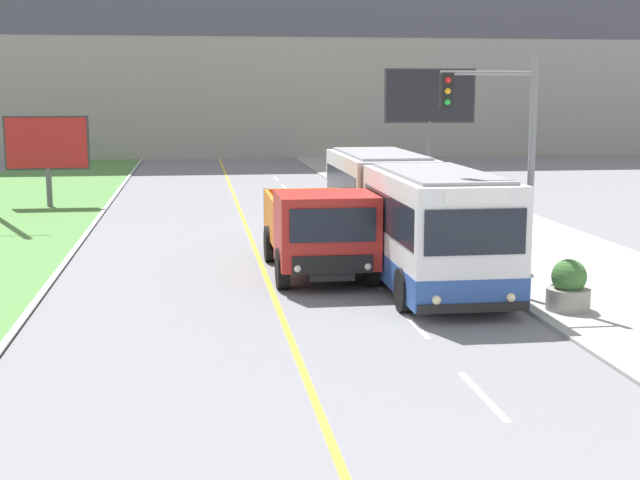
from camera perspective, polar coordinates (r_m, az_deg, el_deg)
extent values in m
cube|color=silver|center=(14.98, 10.38, -9.77)|extent=(0.12, 2.40, 0.01)
cube|color=silver|center=(19.21, 6.06, -5.35)|extent=(0.12, 2.40, 0.01)
cube|color=silver|center=(23.57, 3.35, -2.52)|extent=(0.12, 2.40, 0.01)
cube|color=silver|center=(28.01, 1.50, -0.58)|extent=(0.12, 2.40, 0.01)
cube|color=silver|center=(32.50, 0.16, 0.83)|extent=(0.12, 2.40, 0.01)
cube|color=silver|center=(37.01, -0.86, 1.89)|extent=(0.12, 2.40, 0.01)
cube|color=silver|center=(41.54, -1.65, 2.72)|extent=(0.12, 2.40, 0.01)
cube|color=silver|center=(46.09, -2.29, 3.39)|extent=(0.12, 2.40, 0.01)
cube|color=silver|center=(50.64, -2.81, 3.94)|extent=(0.12, 2.40, 0.01)
cube|color=white|center=(21.77, 7.48, 0.69)|extent=(2.50, 5.95, 2.65)
cube|color=#2D519E|center=(21.94, 7.43, -1.83)|extent=(2.52, 5.97, 0.70)
cube|color=black|center=(21.71, 7.51, 1.72)|extent=(2.52, 5.47, 0.93)
cube|color=gray|center=(21.61, 7.56, 4.27)|extent=(2.13, 5.36, 0.08)
cube|color=white|center=(28.37, 3.80, 2.79)|extent=(2.50, 5.95, 2.65)
cube|color=#2D519E|center=(28.50, 3.78, 0.84)|extent=(2.52, 5.97, 0.70)
cube|color=black|center=(28.33, 3.81, 3.59)|extent=(2.52, 5.47, 0.93)
cube|color=gray|center=(28.24, 3.83, 5.55)|extent=(2.13, 5.36, 0.08)
cube|color=#474747|center=(25.05, 5.40, 1.88)|extent=(2.30, 0.90, 2.44)
cube|color=black|center=(18.88, 9.93, 0.49)|extent=(2.20, 0.04, 0.98)
cube|color=black|center=(19.19, 9.80, -4.31)|extent=(2.45, 0.06, 0.20)
sphere|color=#F4EAB2|center=(18.90, 7.47, -3.83)|extent=(0.20, 0.20, 0.20)
sphere|color=#F4EAB2|center=(19.39, 12.11, -3.63)|extent=(0.20, 0.20, 0.20)
cube|color=white|center=(18.78, 9.99, 2.75)|extent=(1.38, 0.04, 0.28)
cylinder|color=black|center=(20.10, 5.41, -3.21)|extent=(0.28, 1.00, 1.00)
cylinder|color=black|center=(20.77, 11.81, -2.96)|extent=(0.28, 1.00, 1.00)
cylinder|color=black|center=(23.51, 3.40, -1.32)|extent=(0.28, 1.00, 1.00)
cylinder|color=black|center=(24.09, 8.95, -1.16)|extent=(0.28, 1.00, 1.00)
cylinder|color=black|center=(28.88, 1.23, 0.73)|extent=(0.28, 1.00, 1.00)
cylinder|color=black|center=(29.36, 5.81, 0.82)|extent=(0.28, 1.00, 1.00)
cube|color=black|center=(24.69, -0.32, -0.91)|extent=(1.11, 6.33, 0.20)
cube|color=#AD231E|center=(22.53, 0.38, 0.69)|extent=(2.47, 2.26, 1.82)
cube|color=black|center=(21.37, 0.83, 0.94)|extent=(2.10, 0.04, 0.82)
cube|color=black|center=(21.52, 0.83, -1.59)|extent=(1.97, 0.06, 0.44)
sphere|color=silver|center=(21.41, -1.45, -1.85)|extent=(0.18, 0.18, 0.18)
sphere|color=silver|center=(21.67, 3.09, -1.72)|extent=(0.18, 0.18, 0.18)
cube|color=orange|center=(25.89, -0.69, -0.06)|extent=(2.34, 3.82, 0.12)
cube|color=orange|center=(25.67, -3.15, 1.29)|extent=(0.12, 3.82, 1.40)
cube|color=orange|center=(25.95, 1.74, 1.39)|extent=(0.12, 3.82, 1.40)
cube|color=orange|center=(23.97, -0.13, 0.71)|extent=(2.34, 0.12, 1.40)
cube|color=orange|center=(27.61, -1.18, 1.88)|extent=(2.34, 0.12, 1.40)
cube|color=orange|center=(23.86, -0.13, 2.66)|extent=(2.34, 0.12, 0.24)
cylinder|color=black|center=(22.34, -2.42, -1.83)|extent=(0.30, 1.04, 1.04)
cylinder|color=black|center=(22.67, 3.30, -1.67)|extent=(0.30, 1.04, 1.04)
cylinder|color=black|center=(25.97, -3.23, -0.24)|extent=(0.30, 1.04, 1.04)
cylinder|color=black|center=(26.25, 1.71, -0.12)|extent=(0.30, 1.04, 1.04)
cylinder|color=slate|center=(21.13, 13.33, 3.67)|extent=(0.16, 0.16, 5.71)
cylinder|color=slate|center=(20.66, 10.71, 10.46)|extent=(2.20, 0.10, 0.10)
cube|color=black|center=(20.37, 8.08, 9.42)|extent=(0.28, 0.24, 0.80)
sphere|color=red|center=(20.25, 8.20, 10.10)|extent=(0.14, 0.14, 0.14)
sphere|color=orange|center=(20.25, 8.18, 9.42)|extent=(0.14, 0.14, 0.14)
sphere|color=green|center=(20.25, 8.16, 8.74)|extent=(0.14, 0.14, 0.14)
cylinder|color=#59595B|center=(45.36, 6.97, 5.39)|extent=(0.24, 0.24, 3.41)
cube|color=#333333|center=(45.25, 7.04, 9.15)|extent=(4.61, 0.20, 2.69)
cube|color=black|center=(45.14, 7.08, 9.14)|extent=(4.45, 0.02, 2.53)
cylinder|color=#59595B|center=(39.83, -16.94, 3.23)|extent=(0.24, 0.24, 1.68)
cube|color=#333333|center=(39.68, -17.08, 5.97)|extent=(3.50, 0.20, 2.29)
cube|color=#AD1E1E|center=(39.58, -17.10, 5.96)|extent=(3.34, 0.02, 2.13)
cylinder|color=gray|center=(20.67, 15.59, -3.66)|extent=(0.97, 0.97, 0.49)
sphere|color=#3D6B33|center=(20.57, 15.65, -2.26)|extent=(0.78, 0.78, 0.78)
cylinder|color=gray|center=(24.51, 11.86, -1.44)|extent=(1.03, 1.03, 0.52)
sphere|color=#3D6B33|center=(24.41, 11.90, -0.19)|extent=(0.82, 0.82, 0.82)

